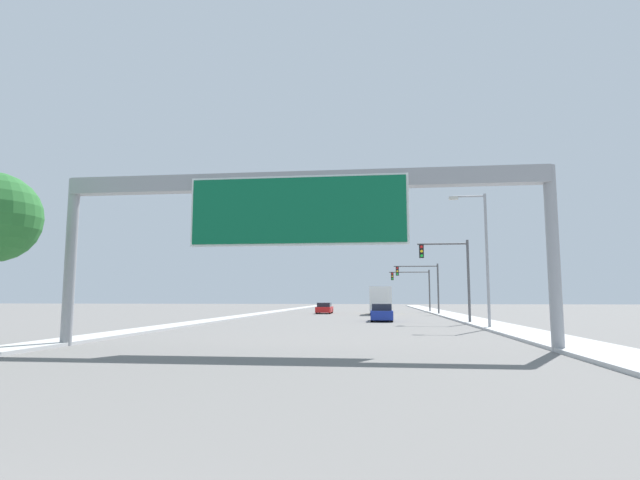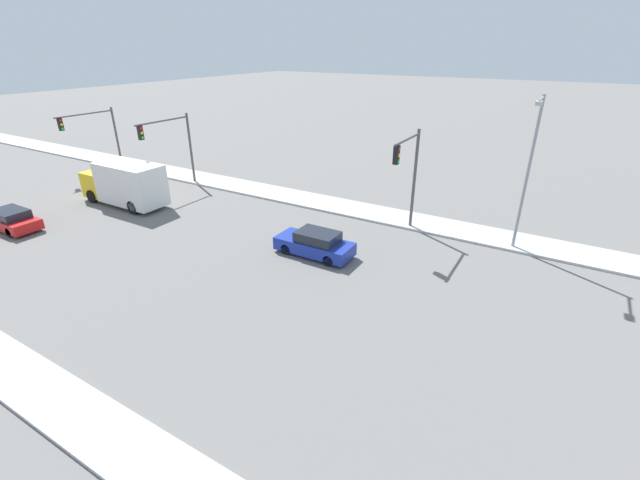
# 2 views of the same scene
# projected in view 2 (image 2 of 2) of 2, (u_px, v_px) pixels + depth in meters

# --- Properties ---
(sidewalk_right) EXTENTS (3.00, 120.00, 0.15)m
(sidewalk_right) POSITION_uv_depth(u_px,v_px,m) (187.00, 176.00, 39.72)
(sidewalk_right) COLOR #B6B6B6
(sidewalk_right) RESTS_ON ground
(car_mid_center) EXTENTS (1.83, 4.59, 1.36)m
(car_mid_center) POSITION_uv_depth(u_px,v_px,m) (11.00, 219.00, 28.31)
(car_mid_center) COLOR red
(car_mid_center) RESTS_ON ground
(car_far_left) EXTENTS (1.84, 4.59, 1.48)m
(car_far_left) POSITION_uv_depth(u_px,v_px,m) (315.00, 244.00, 24.76)
(car_far_left) COLOR navy
(car_far_left) RESTS_ON ground
(truck_box_primary) EXTENTS (2.50, 7.26, 3.27)m
(truck_box_primary) POSITION_uv_depth(u_px,v_px,m) (125.00, 184.00, 32.11)
(truck_box_primary) COLOR yellow
(truck_box_primary) RESTS_ON ground
(traffic_light_near_intersection) EXTENTS (3.98, 0.32, 6.53)m
(traffic_light_near_intersection) POSITION_uv_depth(u_px,v_px,m) (409.00, 168.00, 26.00)
(traffic_light_near_intersection) COLOR #4C4C4F
(traffic_light_near_intersection) RESTS_ON ground
(traffic_light_mid_block) EXTENTS (5.23, 0.32, 6.00)m
(traffic_light_mid_block) POSITION_uv_depth(u_px,v_px,m) (173.00, 139.00, 34.97)
(traffic_light_mid_block) COLOR #4C4C4F
(traffic_light_mid_block) RESTS_ON ground
(traffic_light_far_intersection) EXTENTS (5.58, 0.32, 5.80)m
(traffic_light_far_intersection) POSITION_uv_depth(u_px,v_px,m) (97.00, 129.00, 39.53)
(traffic_light_far_intersection) COLOR #4C4C4F
(traffic_light_far_intersection) RESTS_ON ground
(street_lamp_right) EXTENTS (2.42, 0.28, 8.88)m
(street_lamp_right) POSITION_uv_depth(u_px,v_px,m) (529.00, 165.00, 23.46)
(street_lamp_right) COLOR gray
(street_lamp_right) RESTS_ON ground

